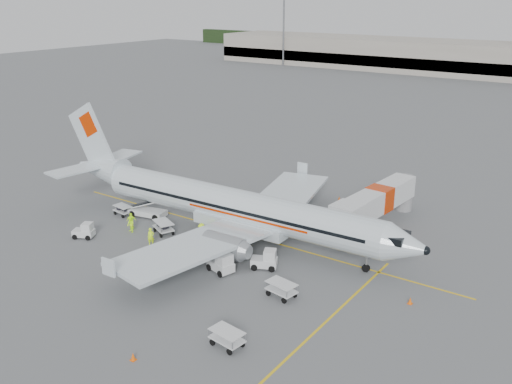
% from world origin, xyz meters
% --- Properties ---
extents(ground, '(360.00, 360.00, 0.00)m').
position_xyz_m(ground, '(0.00, 0.00, 0.00)').
color(ground, '#56595B').
extents(stripe_lead, '(44.00, 0.20, 0.01)m').
position_xyz_m(stripe_lead, '(0.00, 0.00, 0.01)').
color(stripe_lead, yellow).
rests_on(stripe_lead, ground).
extents(stripe_cross, '(0.20, 20.00, 0.01)m').
position_xyz_m(stripe_cross, '(14.00, -8.00, 0.01)').
color(stripe_cross, yellow).
rests_on(stripe_cross, ground).
extents(terminal_west, '(110.00, 22.00, 9.00)m').
position_xyz_m(terminal_west, '(-40.00, 130.00, 4.50)').
color(terminal_west, gray).
rests_on(terminal_west, ground).
extents(mast_west, '(3.20, 1.20, 22.00)m').
position_xyz_m(mast_west, '(-70.00, 118.00, 11.00)').
color(mast_west, slate).
rests_on(mast_west, ground).
extents(aircraft, '(40.42, 32.17, 10.87)m').
position_xyz_m(aircraft, '(-0.25, -0.98, 5.43)').
color(aircraft, silver).
rests_on(aircraft, ground).
extents(jet_bridge, '(4.19, 15.71, 4.08)m').
position_xyz_m(jet_bridge, '(9.77, 9.45, 2.04)').
color(jet_bridge, silver).
rests_on(jet_bridge, ground).
extents(belt_loader, '(5.54, 2.97, 2.85)m').
position_xyz_m(belt_loader, '(-11.09, -2.00, 1.42)').
color(belt_loader, silver).
rests_on(belt_loader, ground).
extents(tug_fore, '(2.53, 2.08, 1.70)m').
position_xyz_m(tug_fore, '(5.62, -4.87, 0.85)').
color(tug_fore, silver).
rests_on(tug_fore, ground).
extents(tug_mid, '(2.59, 1.91, 1.79)m').
position_xyz_m(tug_mid, '(2.99, -7.50, 0.89)').
color(tug_mid, silver).
rests_on(tug_mid, ground).
extents(tug_aft, '(2.26, 1.87, 1.52)m').
position_xyz_m(tug_aft, '(-12.23, -9.44, 0.76)').
color(tug_aft, silver).
rests_on(tug_aft, ground).
extents(cart_loaded_a, '(2.75, 2.28, 1.24)m').
position_xyz_m(cart_loaded_a, '(-6.61, -4.32, 0.62)').
color(cart_loaded_a, silver).
rests_on(cart_loaded_a, ground).
extents(cart_loaded_b, '(2.19, 1.48, 1.06)m').
position_xyz_m(cart_loaded_b, '(-13.54, -3.20, 0.53)').
color(cart_loaded_b, silver).
rests_on(cart_loaded_b, ground).
extents(cart_empty_a, '(2.46, 1.64, 1.20)m').
position_xyz_m(cart_empty_a, '(9.99, -15.73, 0.60)').
color(cart_empty_a, silver).
rests_on(cart_empty_a, ground).
extents(cart_empty_b, '(2.54, 1.75, 1.22)m').
position_xyz_m(cart_empty_b, '(9.44, -8.13, 0.61)').
color(cart_empty_b, silver).
rests_on(cart_empty_b, ground).
extents(cone_nose, '(0.35, 0.35, 0.57)m').
position_xyz_m(cone_nose, '(18.02, -3.47, 0.28)').
color(cone_nose, '#F55B09').
rests_on(cone_nose, ground).
extents(cone_port, '(0.38, 0.38, 0.62)m').
position_xyz_m(cone_port, '(3.33, 13.65, 0.31)').
color(cone_port, '#F55B09').
rests_on(cone_port, ground).
extents(cone_stbd, '(0.35, 0.35, 0.58)m').
position_xyz_m(cone_stbd, '(5.99, -20.40, 0.29)').
color(cone_stbd, '#F55B09').
rests_on(cone_stbd, ground).
extents(crew_a, '(0.74, 0.73, 1.72)m').
position_xyz_m(crew_a, '(-5.63, -7.01, 0.86)').
color(crew_a, '#C9FE16').
rests_on(crew_a, ground).
extents(crew_b, '(0.92, 0.80, 1.60)m').
position_xyz_m(crew_b, '(-9.45, -5.95, 0.80)').
color(crew_b, '#C9FE16').
rests_on(crew_b, ground).
extents(crew_c, '(1.28, 1.34, 1.83)m').
position_xyz_m(crew_c, '(-2.31, -3.66, 0.91)').
color(crew_c, '#C9FE16').
rests_on(crew_c, ground).
extents(crew_d, '(0.96, 0.91, 1.59)m').
position_xyz_m(crew_d, '(-10.18, -5.15, 0.80)').
color(crew_d, '#C9FE16').
rests_on(crew_d, ground).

